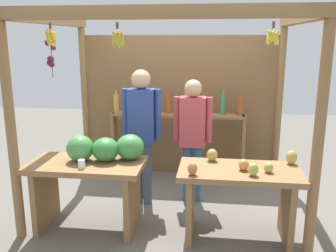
{
  "coord_description": "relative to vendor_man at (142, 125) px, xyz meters",
  "views": [
    {
      "loc": [
        0.53,
        -4.36,
        2.06
      ],
      "look_at": [
        0.0,
        -0.21,
        1.06
      ],
      "focal_mm": 39.03,
      "sensor_mm": 36.0,
      "label": 1
    }
  ],
  "objects": [
    {
      "name": "ground_plane",
      "position": [
        0.34,
        0.09,
        -1.03
      ],
      "size": [
        12.0,
        12.0,
        0.0
      ],
      "primitive_type": "plane",
      "color": "slate",
      "rests_on": "ground"
    },
    {
      "name": "vendor_woman",
      "position": [
        0.61,
        0.16,
        -0.09
      ],
      "size": [
        0.48,
        0.21,
        1.58
      ],
      "rotation": [
        0.0,
        0.0,
        0.18
      ],
      "color": "#2F587E",
      "rests_on": "ground"
    },
    {
      "name": "bottle_shelf_unit",
      "position": [
        0.34,
        0.89,
        -0.21
      ],
      "size": [
        1.96,
        0.22,
        1.35
      ],
      "color": "olive",
      "rests_on": "ground"
    },
    {
      "name": "market_stall",
      "position": [
        0.33,
        0.57,
        0.35
      ],
      "size": [
        3.06,
        2.23,
        2.35
      ],
      "color": "olive",
      "rests_on": "ground"
    },
    {
      "name": "fruit_counter_left",
      "position": [
        -0.39,
        -0.66,
        -0.33
      ],
      "size": [
        1.27,
        0.69,
        1.05
      ],
      "color": "olive",
      "rests_on": "ground"
    },
    {
      "name": "vendor_man",
      "position": [
        0.0,
        0.0,
        0.0
      ],
      "size": [
        0.48,
        0.23,
        1.7
      ],
      "rotation": [
        0.0,
        0.0,
        -0.0
      ],
      "color": "#475262",
      "rests_on": "ground"
    },
    {
      "name": "fruit_counter_right",
      "position": [
        1.15,
        -0.7,
        -0.47
      ],
      "size": [
        1.24,
        0.64,
        0.92
      ],
      "color": "olive",
      "rests_on": "ground"
    }
  ]
}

